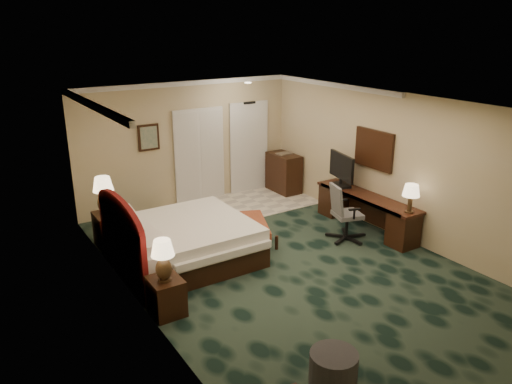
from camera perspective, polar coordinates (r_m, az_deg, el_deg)
floor at (r=8.47m, az=3.57°, el=-8.39°), size 5.00×7.50×0.00m
ceiling at (r=7.62m, az=3.99°, el=9.97°), size 5.00×7.50×0.00m
wall_back at (r=11.07m, az=-7.80°, el=5.52°), size 5.00×0.00×2.70m
wall_front at (r=5.63m, az=27.23°, el=-10.03°), size 5.00×0.00×2.70m
wall_left at (r=6.85m, az=-13.41°, el=-3.29°), size 0.00×7.50×2.70m
wall_right at (r=9.58m, az=15.96°, el=2.85°), size 0.00×7.50×2.70m
crown_molding at (r=7.63m, az=3.98°, el=9.60°), size 5.00×7.50×0.10m
tile_patch at (r=11.14m, az=-1.43°, el=-1.45°), size 3.20×1.70×0.01m
headboard at (r=8.00m, az=-15.09°, el=-5.20°), size 0.12×2.00×1.40m
entry_door at (r=11.82m, az=-0.84°, el=5.06°), size 1.02×0.06×2.18m
closet_doors at (r=11.21m, az=-6.48°, el=4.16°), size 1.20×0.06×2.10m
wall_art at (r=10.64m, az=-12.18°, el=6.12°), size 0.45×0.06×0.55m
wall_mirror at (r=9.89m, az=13.34°, el=4.77°), size 0.05×0.95×0.75m
bed at (r=8.58m, az=-8.05°, el=-5.67°), size 2.13×1.98×0.68m
nightstand_near at (r=7.17m, az=-10.23°, el=-11.66°), size 0.43×0.49×0.54m
nightstand_far at (r=9.43m, az=-16.31°, el=-4.14°), size 0.50×0.57×0.62m
lamp_near at (r=6.88m, az=-10.55°, el=-7.69°), size 0.35×0.35×0.60m
lamp_far at (r=9.23m, az=-16.99°, el=-0.38°), size 0.43×0.43×0.68m
bed_bench at (r=9.24m, az=-0.14°, el=-4.55°), size 0.84×1.24×0.40m
ottoman at (r=5.99m, az=8.84°, el=-19.30°), size 0.72×0.72×0.39m
desk at (r=9.98m, az=12.45°, el=-2.28°), size 0.52×2.40×0.69m
tv at (r=10.22m, az=9.73°, el=2.46°), size 0.27×0.87×0.69m
desk_lamp at (r=9.10m, az=17.24°, el=-0.71°), size 0.33×0.33×0.53m
desk_chair at (r=9.37m, az=10.43°, el=-2.27°), size 0.77×0.74×1.08m
minibar at (r=11.92m, az=3.19°, el=2.20°), size 0.48×0.87×0.92m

